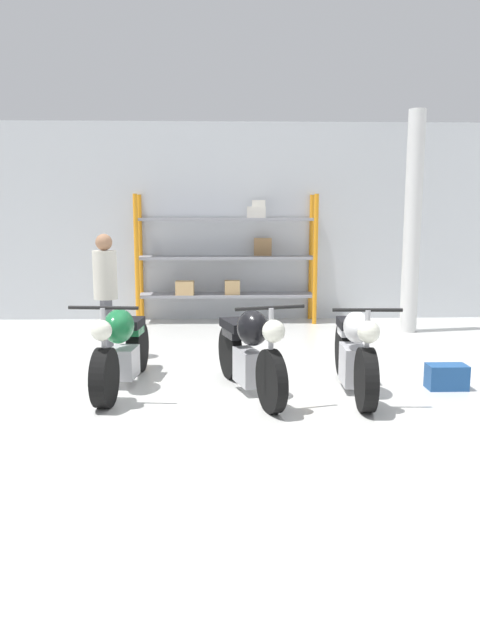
{
  "coord_description": "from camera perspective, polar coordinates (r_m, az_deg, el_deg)",
  "views": [
    {
      "loc": [
        -0.22,
        -6.94,
        1.95
      ],
      "look_at": [
        0.0,
        0.4,
        0.7
      ],
      "focal_mm": 35.0,
      "sensor_mm": 36.0,
      "label": 1
    }
  ],
  "objects": [
    {
      "name": "motorcycle_black",
      "position": [
        6.77,
        0.86,
        -2.75
      ],
      "size": [
        0.87,
        1.98,
        1.06
      ],
      "rotation": [
        0.0,
        0.0,
        -1.29
      ],
      "color": "black",
      "rests_on": "ground_plane"
    },
    {
      "name": "toolbox",
      "position": [
        7.43,
        18.37,
        -4.95
      ],
      "size": [
        0.44,
        0.26,
        0.28
      ],
      "color": "#1E4C8C",
      "rests_on": "ground_plane"
    },
    {
      "name": "support_pillar",
      "position": [
        10.7,
        15.5,
        8.5
      ],
      "size": [
        0.28,
        0.28,
        3.6
      ],
      "color": "silver",
      "rests_on": "ground_plane"
    },
    {
      "name": "back_wall",
      "position": [
        11.68,
        -0.66,
        8.91
      ],
      "size": [
        30.0,
        0.08,
        3.6
      ],
      "color": "silver",
      "rests_on": "ground_plane"
    },
    {
      "name": "person_browsing",
      "position": [
        8.57,
        -12.2,
        3.06
      ],
      "size": [
        0.42,
        0.42,
        1.69
      ],
      "rotation": [
        0.0,
        0.0,
        3.52
      ],
      "color": "#595960",
      "rests_on": "ground_plane"
    },
    {
      "name": "motorcycle_green",
      "position": [
        7.15,
        -10.76,
        -2.53
      ],
      "size": [
        0.71,
        2.1,
        1.04
      ],
      "rotation": [
        0.0,
        0.0,
        -1.67
      ],
      "color": "black",
      "rests_on": "ground_plane"
    },
    {
      "name": "ground_plane",
      "position": [
        7.21,
        0.1,
        -6.02
      ],
      "size": [
        30.0,
        30.0,
        0.0
      ],
      "primitive_type": "plane",
      "color": "silver"
    },
    {
      "name": "motorcycle_white",
      "position": [
        6.98,
        10.44,
        -2.87
      ],
      "size": [
        0.69,
        2.07,
        1.04
      ],
      "rotation": [
        0.0,
        0.0,
        -1.61
      ],
      "color": "black",
      "rests_on": "ground_plane"
    },
    {
      "name": "shelving_rack",
      "position": [
        11.33,
        -1.0,
        5.93
      ],
      "size": [
        3.24,
        0.63,
        2.3
      ],
      "color": "orange",
      "rests_on": "ground_plane"
    }
  ]
}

